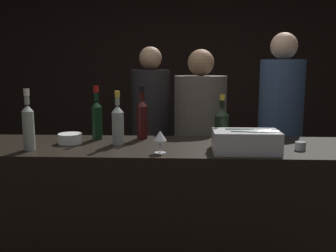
{
  "coord_description": "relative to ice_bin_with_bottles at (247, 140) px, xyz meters",
  "views": [
    {
      "loc": [
        0.1,
        -1.99,
        1.53
      ],
      "look_at": [
        0.0,
        0.36,
        1.14
      ],
      "focal_mm": 40.0,
      "sensor_mm": 36.0,
      "label": 1
    }
  ],
  "objects": [
    {
      "name": "ice_bin_with_bottles",
      "position": [
        0.0,
        0.0,
        0.0
      ],
      "size": [
        0.38,
        0.22,
        0.13
      ],
      "color": "silver",
      "rests_on": "bar_counter"
    },
    {
      "name": "red_wine_bottle_black_foil",
      "position": [
        -0.66,
        0.39,
        0.08
      ],
      "size": [
        0.07,
        0.07,
        0.36
      ],
      "color": "#380F0F",
      "rests_on": "bar_counter"
    },
    {
      "name": "rose_wine_bottle",
      "position": [
        -0.79,
        0.2,
        0.07
      ],
      "size": [
        0.08,
        0.08,
        0.34
      ],
      "color": "#9EA899",
      "rests_on": "bar_counter"
    },
    {
      "name": "bar_counter",
      "position": [
        -0.47,
        0.17,
        -0.58
      ],
      "size": [
        2.52,
        0.65,
        1.02
      ],
      "color": "black",
      "rests_on": "ground_plane"
    },
    {
      "name": "wall_back_chalkboard",
      "position": [
        -0.47,
        2.52,
        0.31
      ],
      "size": [
        6.4,
        0.06,
        2.8
      ],
      "color": "black",
      "rests_on": "ground_plane"
    },
    {
      "name": "person_in_hoodie",
      "position": [
        -0.68,
        1.32,
        -0.15
      ],
      "size": [
        0.36,
        0.36,
        1.69
      ],
      "rotation": [
        0.0,
        0.0,
        -2.02
      ],
      "color": "black",
      "rests_on": "ground_plane"
    },
    {
      "name": "champagne_bottle",
      "position": [
        -0.13,
        0.22,
        0.06
      ],
      "size": [
        0.09,
        0.09,
        0.32
      ],
      "color": "black",
      "rests_on": "bar_counter"
    },
    {
      "name": "wine_glass",
      "position": [
        -0.51,
        -0.04,
        0.02
      ],
      "size": [
        0.08,
        0.08,
        0.13
      ],
      "color": "silver",
      "rests_on": "bar_counter"
    },
    {
      "name": "white_wine_bottle",
      "position": [
        -1.3,
        0.01,
        0.08
      ],
      "size": [
        0.07,
        0.07,
        0.37
      ],
      "color": "#9EA899",
      "rests_on": "bar_counter"
    },
    {
      "name": "red_wine_bottle_burgundy",
      "position": [
        -0.96,
        0.35,
        0.08
      ],
      "size": [
        0.07,
        0.07,
        0.37
      ],
      "color": "black",
      "rests_on": "bar_counter"
    },
    {
      "name": "person_blond_tee",
      "position": [
        0.41,
        0.87,
        -0.1
      ],
      "size": [
        0.35,
        0.35,
        1.78
      ],
      "rotation": [
        0.0,
        0.0,
        -3.05
      ],
      "color": "black",
      "rests_on": "ground_plane"
    },
    {
      "name": "candle_votive",
      "position": [
        0.33,
        0.08,
        -0.05
      ],
      "size": [
        0.06,
        0.06,
        0.05
      ],
      "color": "silver",
      "rests_on": "bar_counter"
    },
    {
      "name": "bowl_white",
      "position": [
        -1.11,
        0.21,
        -0.04
      ],
      "size": [
        0.15,
        0.15,
        0.06
      ],
      "color": "white",
      "rests_on": "bar_counter"
    },
    {
      "name": "person_grey_polo",
      "position": [
        -0.24,
        0.87,
        -0.19
      ],
      "size": [
        0.42,
        0.42,
        1.65
      ],
      "rotation": [
        0.0,
        0.0,
        2.49
      ],
      "color": "black",
      "rests_on": "ground_plane"
    }
  ]
}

